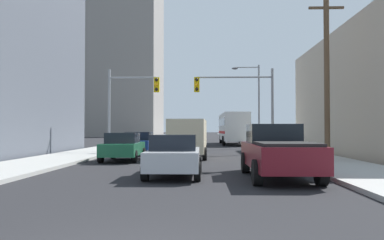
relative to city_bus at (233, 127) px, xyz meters
name	(u,v)px	position (x,y,z in m)	size (l,w,h in m)	color
sidewalk_left	(149,140)	(-11.13, 11.89, -1.85)	(3.56, 160.00, 0.15)	#9E9E99
sidewalk_right	(247,141)	(2.86, 11.89, -1.85)	(3.56, 160.00, 0.15)	#9E9E99
city_bus	(233,127)	(0.00, 0.00, 0.00)	(2.72, 11.54, 3.40)	silver
pickup_truck_maroon	(277,151)	(-0.53, -29.27, -1.00)	(2.20, 5.42, 1.90)	maroon
cargo_van_beige	(188,136)	(-4.06, -20.13, -0.64)	(2.16, 5.27, 2.26)	#C6B793
sedan_silver	(174,155)	(-4.19, -28.92, -1.16)	(1.95, 4.22, 1.52)	#B7BABF
sedan_green	(123,147)	(-7.49, -22.26, -1.16)	(1.95, 4.25, 1.52)	#195938
sedan_blue	(139,143)	(-7.50, -17.08, -1.16)	(1.95, 4.21, 1.52)	navy
sedan_grey	(194,139)	(-4.18, -6.49, -1.16)	(1.95, 4.24, 1.52)	slate
sedan_red	(198,135)	(-4.16, 16.84, -1.16)	(1.95, 4.24, 1.52)	maroon
traffic_signal_near_left	(131,97)	(-8.38, -15.63, 2.11)	(3.70, 0.44, 6.00)	gray
traffic_signal_near_right	(237,95)	(-0.79, -15.63, 2.20)	(5.62, 0.44, 6.00)	gray
utility_pole_right	(327,66)	(3.21, -22.87, 3.04)	(2.20, 0.28, 9.40)	brown
street_lamp_right	(254,98)	(1.37, -8.11, 2.62)	(2.52, 0.32, 7.50)	gray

